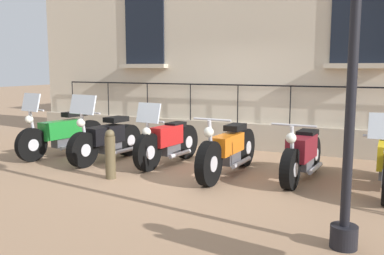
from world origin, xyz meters
name	(u,v)px	position (x,y,z in m)	size (l,w,h in m)	color
ground_plane	(199,168)	(0.00, 0.00, 0.00)	(60.00, 60.00, 0.00)	#9E7A5B
motorcycle_green	(62,134)	(0.17, -3.10, 0.45)	(2.18, 0.71, 1.35)	black
motorcycle_black	(106,140)	(0.26, -1.90, 0.44)	(1.94, 0.74, 1.35)	black
motorcycle_red	(168,142)	(0.01, -0.66, 0.44)	(1.96, 0.61, 1.23)	black
motorcycle_orange	(228,151)	(0.26, 0.66, 0.43)	(2.26, 0.64, 1.06)	black
motorcycle_maroon	(302,155)	(0.05, 1.87, 0.42)	(1.92, 0.70, 0.99)	black
bollard	(110,154)	(1.31, -1.05, 0.42)	(0.17, 0.17, 0.83)	brown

